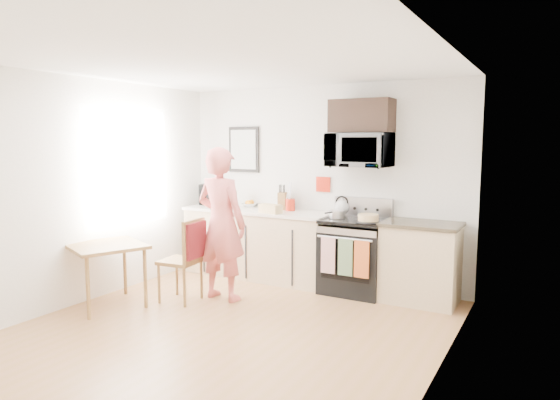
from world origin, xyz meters
The scene contains 27 objects.
floor centered at (0.00, 0.00, 0.00)m, with size 4.60×4.60×0.00m, color #9F703D.
back_wall centered at (0.00, 2.30, 1.30)m, with size 4.00×0.04×2.60m, color silver.
left_wall centered at (-2.00, 0.00, 1.30)m, with size 0.04×4.60×2.60m, color silver.
right_wall centered at (2.00, 0.00, 1.30)m, with size 0.04×4.60×2.60m, color silver.
ceiling centered at (0.00, 0.00, 2.60)m, with size 4.00×4.60×0.04m, color white.
window centered at (-1.96, 0.80, 1.55)m, with size 0.06×1.40×1.50m.
cabinet_left centered at (-0.80, 2.00, 0.45)m, with size 2.10×0.60×0.90m, color tan.
countertop_left centered at (-0.80, 2.00, 0.92)m, with size 2.14×0.64×0.04m, color #F1E1CF.
cabinet_right centered at (1.43, 2.00, 0.45)m, with size 0.84×0.60×0.90m, color tan.
countertop_right centered at (1.43, 2.00, 0.92)m, with size 0.88×0.64×0.04m, color black.
range centered at (0.63, 1.98, 0.44)m, with size 0.76×0.70×1.16m.
microwave centered at (0.63, 2.08, 1.76)m, with size 0.76×0.51×0.42m, color #AEAEB3.
upper_cabinet centered at (0.63, 2.12, 2.18)m, with size 0.76×0.35×0.40m, color black.
wall_art centered at (-1.20, 2.28, 1.75)m, with size 0.50×0.04×0.65m.
wall_trivet centered at (0.05, 2.28, 1.30)m, with size 0.20×0.02×0.20m, color #B0210F.
person centered at (-0.65, 0.96, 0.90)m, with size 0.66×0.43×1.81m, color #D13C39.
dining_table centered at (-1.63, 0.11, 0.63)m, with size 0.87×0.87×0.71m.
chair centered at (-0.89, 0.67, 0.63)m, with size 0.50×0.45×0.98m.
knife_block centered at (-0.51, 2.17, 1.06)m, with size 0.11×0.15×0.23m, color brown.
utensil_crock centered at (-0.35, 2.11, 1.09)m, with size 0.13×0.13×0.39m.
fruit_bowl centered at (-1.05, 2.19, 0.98)m, with size 0.27×0.27×0.10m.
milk_carton centered at (-1.23, 2.03, 1.06)m, with size 0.09×0.09×0.23m, color tan.
coffee_maker centered at (-1.75, 2.10, 1.08)m, with size 0.22×0.27×0.30m.
bread_bag centered at (-0.47, 1.80, 1.00)m, with size 0.31×0.14×0.11m, color tan.
cake centered at (0.86, 1.79, 0.97)m, with size 0.29×0.29×0.10m.
kettle centered at (0.36, 2.20, 1.03)m, with size 0.20×0.20×0.25m.
pot centered at (0.41, 1.90, 0.97)m, with size 0.19×0.32×0.10m.
Camera 1 is at (2.78, -3.75, 1.88)m, focal length 32.00 mm.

